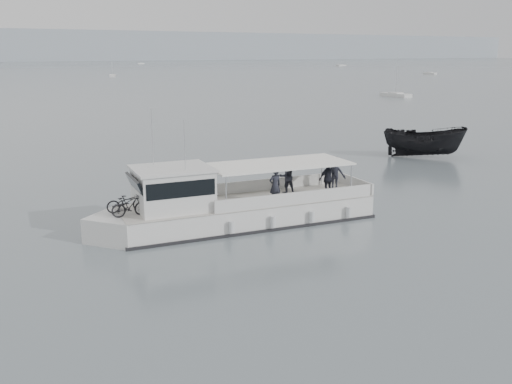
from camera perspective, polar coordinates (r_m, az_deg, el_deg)
ground at (r=28.92m, az=-6.27°, el=-3.55°), size 1400.00×1400.00×0.00m
tour_boat at (r=28.72m, az=-3.24°, el=-1.49°), size 15.00×5.15×6.24m
dark_motorboat at (r=49.73m, az=16.49°, el=4.84°), size 6.78×6.27×2.60m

